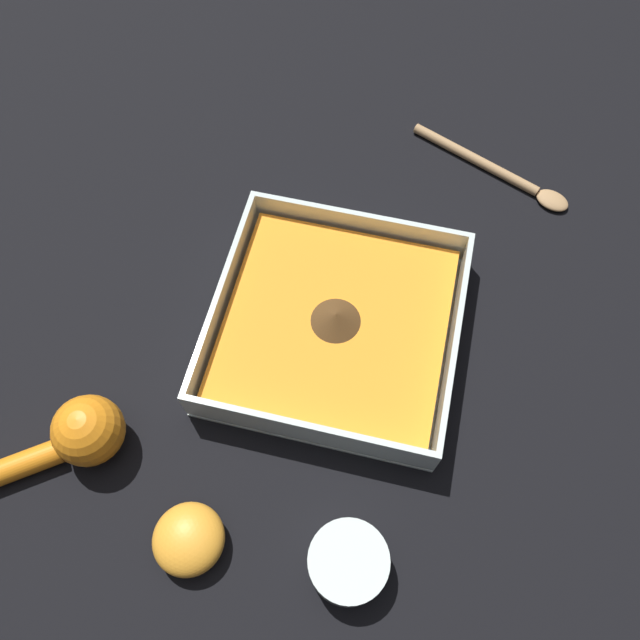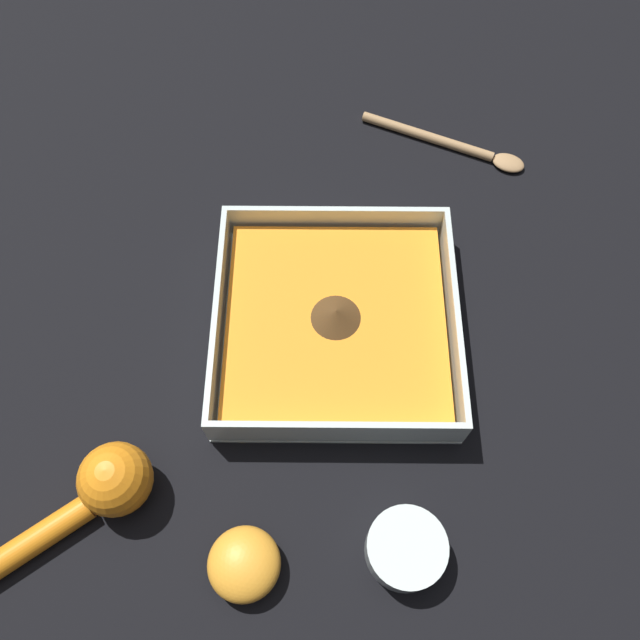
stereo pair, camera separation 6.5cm
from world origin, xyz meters
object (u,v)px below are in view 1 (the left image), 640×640
lemon_squeezer (69,440)px  wooden_spoon (498,172)px  square_dish (335,326)px  lemon_half (189,539)px  spice_bowl (348,563)px

lemon_squeezer → wooden_spoon: (0.37, 0.44, -0.02)m
square_dish → lemon_half: square_dish is taller
square_dish → lemon_squeezer: size_ratio=1.42×
spice_bowl → lemon_squeezer: 0.29m
square_dish → lemon_half: size_ratio=3.81×
lemon_squeezer → wooden_spoon: 0.58m
lemon_half → lemon_squeezer: bearing=156.8°
square_dish → wooden_spoon: bearing=60.2°
square_dish → wooden_spoon: (0.15, 0.26, -0.01)m
square_dish → lemon_half: 0.25m
square_dish → spice_bowl: (0.06, -0.23, -0.00)m
square_dish → lemon_squeezer: lemon_squeezer is taller
spice_bowl → lemon_half: size_ratio=1.10×
spice_bowl → lemon_squeezer: lemon_squeezer is taller
spice_bowl → wooden_spoon: 0.49m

